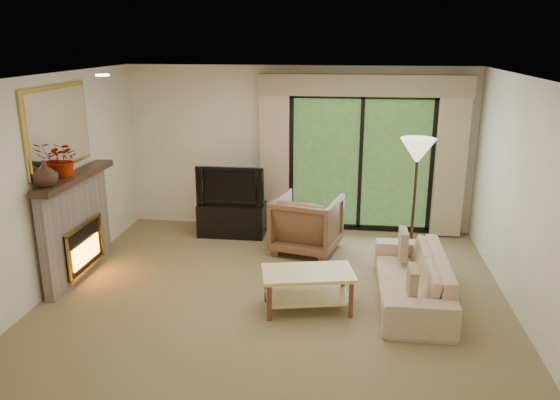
# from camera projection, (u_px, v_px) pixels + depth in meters

# --- Properties ---
(floor) EXTENTS (5.50, 5.50, 0.00)m
(floor) POSITION_uv_depth(u_px,v_px,m) (277.00, 293.00, 6.69)
(floor) COLOR olive
(floor) RESTS_ON ground
(ceiling) EXTENTS (5.50, 5.50, 0.00)m
(ceiling) POSITION_uv_depth(u_px,v_px,m) (276.00, 76.00, 5.94)
(ceiling) COLOR silver
(ceiling) RESTS_ON ground
(wall_back) EXTENTS (5.00, 0.00, 5.00)m
(wall_back) POSITION_uv_depth(u_px,v_px,m) (298.00, 149.00, 8.69)
(wall_back) COLOR beige
(wall_back) RESTS_ON ground
(wall_front) EXTENTS (5.00, 0.00, 5.00)m
(wall_front) POSITION_uv_depth(u_px,v_px,m) (230.00, 283.00, 3.94)
(wall_front) COLOR beige
(wall_front) RESTS_ON ground
(wall_left) EXTENTS (0.00, 5.00, 5.00)m
(wall_left) POSITION_uv_depth(u_px,v_px,m) (54.00, 183.00, 6.65)
(wall_left) COLOR beige
(wall_left) RESTS_ON ground
(wall_right) EXTENTS (0.00, 5.00, 5.00)m
(wall_right) POSITION_uv_depth(u_px,v_px,m) (525.00, 199.00, 5.98)
(wall_right) COLOR beige
(wall_right) RESTS_ON ground
(fireplace) EXTENTS (0.24, 1.70, 1.37)m
(fireplace) POSITION_uv_depth(u_px,v_px,m) (76.00, 226.00, 7.01)
(fireplace) COLOR gray
(fireplace) RESTS_ON floor
(mirror) EXTENTS (0.07, 1.45, 1.02)m
(mirror) POSITION_uv_depth(u_px,v_px,m) (59.00, 128.00, 6.65)
(mirror) COLOR gold
(mirror) RESTS_ON wall_left
(sliding_door) EXTENTS (2.26, 0.10, 2.16)m
(sliding_door) POSITION_uv_depth(u_px,v_px,m) (360.00, 164.00, 8.58)
(sliding_door) COLOR black
(sliding_door) RESTS_ON floor
(curtain_left) EXTENTS (0.45, 0.18, 2.35)m
(curtain_left) POSITION_uv_depth(u_px,v_px,m) (275.00, 157.00, 8.61)
(curtain_left) COLOR tan
(curtain_left) RESTS_ON floor
(curtain_right) EXTENTS (0.45, 0.18, 2.35)m
(curtain_right) POSITION_uv_depth(u_px,v_px,m) (450.00, 161.00, 8.28)
(curtain_right) COLOR tan
(curtain_right) RESTS_ON floor
(cornice) EXTENTS (3.20, 0.24, 0.32)m
(cornice) POSITION_uv_depth(u_px,v_px,m) (364.00, 85.00, 8.14)
(cornice) COLOR #968361
(cornice) RESTS_ON wall_back
(media_console) EXTENTS (1.04, 0.47, 0.52)m
(media_console) POSITION_uv_depth(u_px,v_px,m) (232.00, 219.00, 8.59)
(media_console) COLOR black
(media_console) RESTS_ON floor
(tv) EXTENTS (1.05, 0.14, 0.61)m
(tv) POSITION_uv_depth(u_px,v_px,m) (231.00, 185.00, 8.43)
(tv) COLOR black
(tv) RESTS_ON media_console
(armchair) EXTENTS (1.07, 1.09, 0.83)m
(armchair) POSITION_uv_depth(u_px,v_px,m) (307.00, 224.00, 7.90)
(armchair) COLOR brown
(armchair) RESTS_ON floor
(sofa) EXTENTS (0.78, 1.99, 0.58)m
(sofa) POSITION_uv_depth(u_px,v_px,m) (412.00, 277.00, 6.43)
(sofa) COLOR tan
(sofa) RESTS_ON floor
(pillow_near) EXTENTS (0.09, 0.34, 0.34)m
(pillow_near) POSITION_uv_depth(u_px,v_px,m) (412.00, 282.00, 5.84)
(pillow_near) COLOR brown
(pillow_near) RESTS_ON sofa
(pillow_far) EXTENTS (0.10, 0.36, 0.36)m
(pillow_far) POSITION_uv_depth(u_px,v_px,m) (403.00, 244.00, 6.93)
(pillow_far) COLOR brown
(pillow_far) RESTS_ON sofa
(coffee_table) EXTENTS (1.13, 0.77, 0.46)m
(coffee_table) POSITION_uv_depth(u_px,v_px,m) (308.00, 290.00, 6.23)
(coffee_table) COLOR #EDD486
(coffee_table) RESTS_ON floor
(floor_lamp) EXTENTS (0.50, 0.50, 1.75)m
(floor_lamp) POSITION_uv_depth(u_px,v_px,m) (414.00, 202.00, 7.34)
(floor_lamp) COLOR beige
(floor_lamp) RESTS_ON floor
(vase) EXTENTS (0.37, 0.37, 0.30)m
(vase) POSITION_uv_depth(u_px,v_px,m) (45.00, 174.00, 6.20)
(vase) COLOR #382318
(vase) RESTS_ON fireplace
(branches) EXTENTS (0.43, 0.38, 0.43)m
(branches) POSITION_uv_depth(u_px,v_px,m) (65.00, 159.00, 6.62)
(branches) COLOR #971B04
(branches) RESTS_ON fireplace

